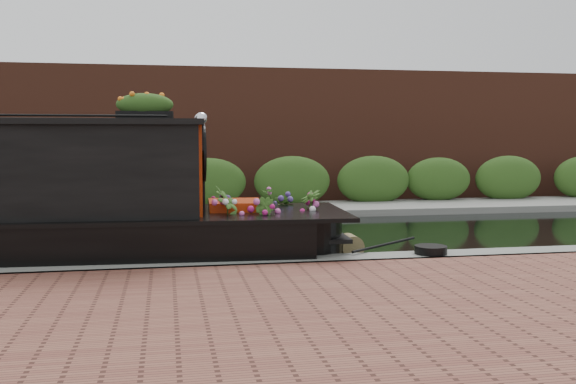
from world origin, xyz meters
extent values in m
plane|color=black|center=(0.00, 0.00, 0.00)|extent=(80.00, 80.00, 0.00)
cube|color=slate|center=(0.00, -3.30, 0.00)|extent=(40.00, 0.60, 0.50)
cube|color=brown|center=(0.00, -7.00, 0.00)|extent=(40.00, 7.00, 0.50)
cube|color=gray|center=(0.00, 4.20, 0.00)|extent=(40.00, 2.40, 0.34)
cube|color=#2F531B|center=(0.00, 5.10, 0.00)|extent=(40.00, 1.10, 2.80)
cube|color=brown|center=(0.00, 7.20, 0.00)|extent=(40.00, 1.00, 8.00)
cube|color=#B32C07|center=(-0.65, -2.04, 1.46)|extent=(0.15, 1.79, 1.38)
cube|color=black|center=(-2.01, -2.95, 1.53)|extent=(0.92, 0.08, 0.56)
cube|color=#B32C07|center=(-0.12, -2.04, 0.72)|extent=(0.86, 0.96, 0.51)
sphere|color=silver|center=(-0.64, -2.18, 2.26)|extent=(0.18, 0.18, 0.18)
sphere|color=silver|center=(-0.64, -1.89, 2.26)|extent=(0.18, 0.18, 0.18)
cube|color=black|center=(-1.49, -2.04, 2.30)|extent=(0.86, 0.31, 0.14)
ellipsoid|color=orange|center=(-1.49, -2.04, 2.49)|extent=(0.93, 0.29, 0.25)
imported|color=#2F541C|center=(-0.29, -2.69, 0.81)|extent=(0.44, 0.43, 0.70)
imported|color=#2F541C|center=(0.26, -2.77, 0.77)|extent=(0.44, 0.43, 0.62)
imported|color=#2F541C|center=(0.69, -1.40, 0.77)|extent=(0.74, 0.74, 0.62)
imported|color=#2F541C|center=(1.05, -2.25, 0.80)|extent=(0.50, 0.50, 0.68)
imported|color=#2F541C|center=(-0.26, -1.26, 0.80)|extent=(0.38, 0.43, 0.69)
cylinder|color=olive|center=(1.78, -2.04, 0.19)|extent=(0.37, 0.40, 0.37)
cylinder|color=black|center=(2.65, -3.29, 0.31)|extent=(0.48, 0.48, 0.12)
camera|label=1|loc=(-1.18, -12.10, 1.99)|focal=40.00mm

